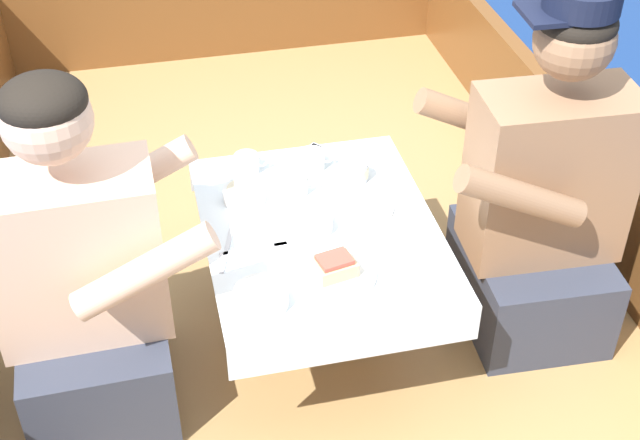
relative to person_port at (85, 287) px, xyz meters
The scene contains 20 objects.
ground_plane 0.95m from the person_port, 10.53° to the left, with size 60.00×60.00×0.00m, color navy.
boat_deck 0.82m from the person_port, 10.53° to the left, with size 1.93×3.60×0.36m, color #A87F4C.
gunwale_starboard 1.55m from the person_port, ahead, with size 0.06×3.60×0.36m, color brown.
bow_coaming 1.98m from the person_port, 72.40° to the left, with size 1.81×0.06×0.42m, color brown.
cockpit_table 0.60m from the person_port, ahead, with size 0.59×0.75×0.40m.
person_port is the anchor object (origin of this frame).
person_starboard 1.19m from the person_port, ahead, with size 0.54×0.46×1.01m.
plate_sandwich 0.60m from the person_port, 12.60° to the right, with size 0.20×0.20×0.01m.
plate_bread 0.74m from the person_port, ahead, with size 0.16×0.16×0.01m.
sandwich 0.60m from the person_port, 12.60° to the right, with size 0.11×0.09×0.05m.
bowl_port_near 0.57m from the person_port, ahead, with size 0.14×0.14×0.04m.
bowl_starboard_near 0.48m from the person_port, 27.27° to the left, with size 0.11×0.11×0.04m.
bowl_center_far 0.44m from the person_port, 25.04° to the right, with size 0.13×0.13×0.04m.
coffee_cup_port 0.61m from the person_port, 21.17° to the left, with size 0.09×0.06×0.06m.
coffee_cup_starboard 0.72m from the person_port, 27.33° to the left, with size 0.10×0.07×0.05m.
coffee_cup_center 0.58m from the person_port, 37.59° to the left, with size 0.09×0.07×0.06m.
tin_can 0.78m from the person_port, 18.48° to the left, with size 0.07×0.07×0.05m.
utensil_fork_port 0.80m from the person_port, 29.11° to the left, with size 0.12×0.14×0.00m.
utensil_knife_starboard 0.35m from the person_port, ahead, with size 0.06×0.17×0.00m.
utensil_fork_starboard 0.43m from the person_port, ahead, with size 0.17×0.02×0.00m.
Camera 1 is at (-0.40, -1.80, 2.17)m, focal length 50.00 mm.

